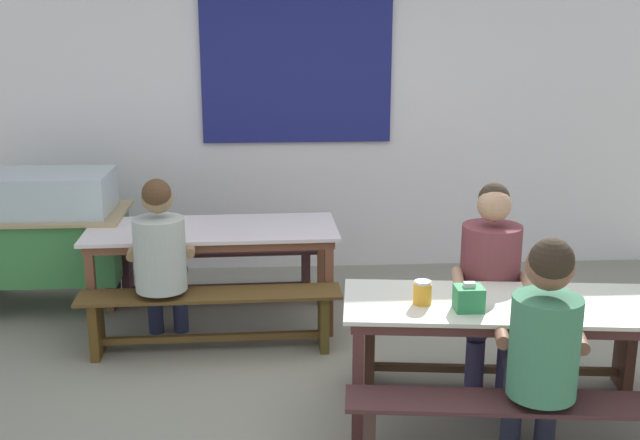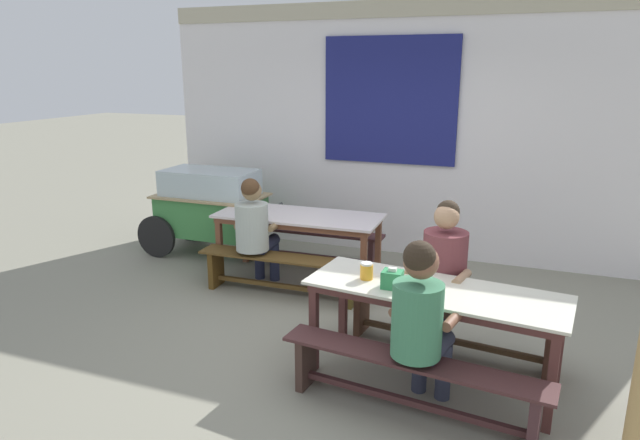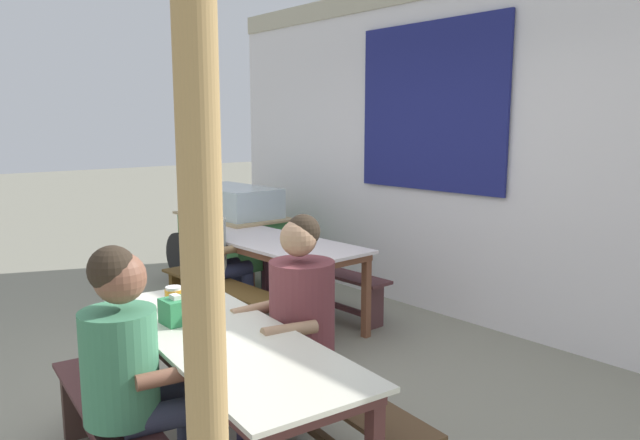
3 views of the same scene
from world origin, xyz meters
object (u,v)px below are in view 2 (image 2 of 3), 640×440
at_px(person_near_front, 421,316).
at_px(bench_near_back, 449,320).
at_px(person_left_back_turned, 255,227).
at_px(dining_table_far, 299,221).
at_px(bench_near_front, 410,378).
at_px(food_cart, 210,205).
at_px(dining_table_near, 434,298).
at_px(person_right_near_table, 442,270).
at_px(condiment_jar, 367,271).
at_px(tissue_box, 392,279).
at_px(bench_far_back, 315,241).
at_px(bench_far_front, 281,269).

bearing_deg(person_near_front, bench_near_back, 85.47).
bearing_deg(person_left_back_turned, dining_table_far, 54.96).
xyz_separation_m(bench_near_front, food_cart, (-3.10, 2.55, 0.36)).
distance_m(food_cart, person_near_front, 4.01).
distance_m(dining_table_far, bench_near_back, 2.17).
height_order(food_cart, person_near_front, person_near_front).
xyz_separation_m(dining_table_far, dining_table_near, (1.76, -1.62, -0.00)).
height_order(person_right_near_table, condiment_jar, person_right_near_table).
distance_m(food_cart, tissue_box, 3.58).
distance_m(dining_table_near, tissue_box, 0.34).
bearing_deg(dining_table_far, bench_far_back, 91.28).
relative_size(bench_far_front, tissue_box, 11.58).
bearing_deg(bench_near_back, person_left_back_turned, 162.65).
height_order(bench_near_back, person_right_near_table, person_right_near_table).
bearing_deg(food_cart, bench_far_back, 3.39).
height_order(bench_near_front, tissue_box, tissue_box).
relative_size(bench_near_front, food_cart, 1.11).
relative_size(bench_far_back, person_left_back_turned, 1.37).
relative_size(food_cart, person_right_near_table, 1.30).
bearing_deg(person_right_near_table, bench_near_back, 27.93).
height_order(bench_near_back, person_near_front, person_near_front).
xyz_separation_m(dining_table_near, bench_near_back, (0.06, 0.50, -0.39)).
bearing_deg(dining_table_far, food_cart, 163.04).
relative_size(dining_table_far, condiment_jar, 14.13).
relative_size(bench_far_front, food_cart, 1.06).
relative_size(food_cart, person_near_front, 1.34).
height_order(dining_table_far, bench_near_back, dining_table_far).
bearing_deg(dining_table_far, person_right_near_table, -33.48).
distance_m(dining_table_near, person_right_near_table, 0.47).
relative_size(bench_near_front, person_right_near_table, 1.44).
xyz_separation_m(bench_far_front, condiment_jar, (1.23, -1.10, 0.53)).
xyz_separation_m(bench_far_front, person_left_back_turned, (-0.32, 0.06, 0.41)).
bearing_deg(person_left_back_turned, person_near_front, -38.29).
relative_size(dining_table_far, dining_table_near, 0.94).
bearing_deg(tissue_box, condiment_jar, 154.96).
bearing_deg(person_left_back_turned, bench_far_front, -10.79).
bearing_deg(bench_near_front, person_left_back_turned, 140.27).
xyz_separation_m(dining_table_near, bench_far_front, (-1.75, 1.11, -0.39)).
distance_m(bench_far_front, condiment_jar, 1.73).
height_order(tissue_box, condiment_jar, tissue_box).
height_order(person_near_front, condiment_jar, person_near_front).
relative_size(dining_table_far, bench_near_back, 1.00).
bearing_deg(bench_near_front, person_near_front, 52.51).
height_order(bench_near_back, person_left_back_turned, person_left_back_turned).
bearing_deg(condiment_jar, bench_near_front, -47.79).
bearing_deg(person_left_back_turned, bench_far_back, 72.46).
xyz_separation_m(dining_table_near, condiment_jar, (-0.52, 0.01, 0.14)).
bearing_deg(bench_far_back, person_right_near_table, -43.43).
relative_size(bench_far_back, tissue_box, 10.89).
bearing_deg(dining_table_near, person_right_near_table, 92.28).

